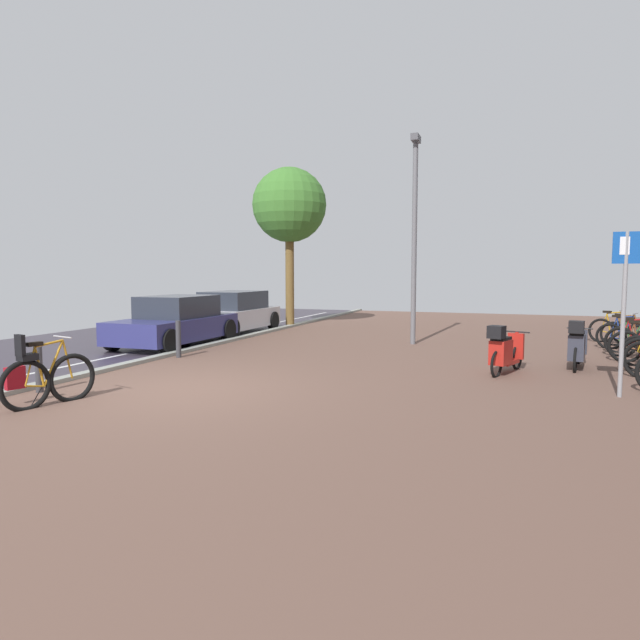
# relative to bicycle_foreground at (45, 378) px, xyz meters

# --- Properties ---
(ground) EXTENTS (21.00, 40.00, 0.13)m
(ground) POSITION_rel_bicycle_foreground_xyz_m (2.66, 1.55, -0.43)
(ground) COLOR #352E3A
(bicycle_foreground) EXTENTS (0.83, 1.48, 1.15)m
(bicycle_foreground) POSITION_rel_bicycle_foreground_xyz_m (0.00, 0.00, 0.00)
(bicycle_foreground) COLOR black
(bicycle_foreground) RESTS_ON ground
(bicycle_rack_06) EXTENTS (1.37, 0.63, 1.02)m
(bicycle_rack_06) POSITION_rel_bicycle_foreground_xyz_m (9.33, 8.25, -0.05)
(bicycle_rack_06) COLOR black
(bicycle_rack_06) RESTS_ON ground
(bicycle_rack_07) EXTENTS (1.28, 0.47, 0.92)m
(bicycle_rack_07) POSITION_rel_bicycle_foreground_xyz_m (9.38, 8.97, -0.08)
(bicycle_rack_07) COLOR black
(bicycle_rack_07) RESTS_ON ground
(bicycle_rack_08) EXTENTS (1.29, 0.54, 0.97)m
(bicycle_rack_08) POSITION_rel_bicycle_foreground_xyz_m (9.28, 9.69, -0.07)
(bicycle_rack_08) COLOR black
(bicycle_rack_08) RESTS_ON ground
(bicycle_rack_09) EXTENTS (1.22, 0.64, 0.95)m
(bicycle_rack_09) POSITION_rel_bicycle_foreground_xyz_m (9.44, 10.41, -0.07)
(bicycle_rack_09) COLOR black
(bicycle_rack_09) RESTS_ON ground
(bicycle_rack_10) EXTENTS (1.24, 0.62, 0.99)m
(bicycle_rack_10) POSITION_rel_bicycle_foreground_xyz_m (9.24, 11.12, -0.06)
(bicycle_rack_10) COLOR black
(bicycle_rack_10) RESTS_ON ground
(scooter_near) EXTENTS (0.80, 1.62, 1.02)m
(scooter_near) POSITION_rel_bicycle_foreground_xyz_m (6.44, 5.02, 0.05)
(scooter_near) COLOR black
(scooter_near) RESTS_ON ground
(scooter_mid) EXTENTS (0.60, 1.75, 1.06)m
(scooter_mid) POSITION_rel_bicycle_foreground_xyz_m (7.85, 6.12, 0.07)
(scooter_mid) COLOR black
(scooter_mid) RESTS_ON ground
(parked_car_near) EXTENTS (1.90, 3.97, 1.35)m
(parked_car_near) POSITION_rel_bicycle_foreground_xyz_m (-2.21, 6.54, 0.22)
(parked_car_near) COLOR navy
(parked_car_near) RESTS_ON ground
(parked_car_far) EXTENTS (1.90, 3.97, 1.37)m
(parked_car_far) POSITION_rel_bicycle_foreground_xyz_m (-2.30, 9.87, 0.24)
(parked_car_far) COLOR silver
(parked_car_far) RESTS_ON ground
(parking_sign) EXTENTS (0.40, 0.07, 2.64)m
(parking_sign) POSITION_rel_bicycle_foreground_xyz_m (8.25, 3.55, 1.21)
(parking_sign) COLOR gray
(parking_sign) RESTS_ON ground
(lamp_post) EXTENTS (0.20, 0.52, 5.71)m
(lamp_post) POSITION_rel_bicycle_foreground_xyz_m (3.94, 8.92, 2.77)
(lamp_post) COLOR slate
(lamp_post) RESTS_ON ground
(street_tree) EXTENTS (2.71, 2.71, 5.82)m
(street_tree) POSITION_rel_bicycle_foreground_xyz_m (-1.29, 12.44, 4.01)
(street_tree) COLOR brown
(street_tree) RESTS_ON ground
(bollard_near) EXTENTS (0.12, 0.12, 0.77)m
(bollard_near) POSITION_rel_bicycle_foreground_xyz_m (-0.82, 0.65, -0.03)
(bollard_near) COLOR #38383D
(bollard_near) RESTS_ON ground
(bollard_far) EXTENTS (0.12, 0.12, 0.87)m
(bollard_far) POSITION_rel_bicycle_foreground_xyz_m (-0.82, 4.63, 0.03)
(bollard_far) COLOR #38383D
(bollard_far) RESTS_ON ground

